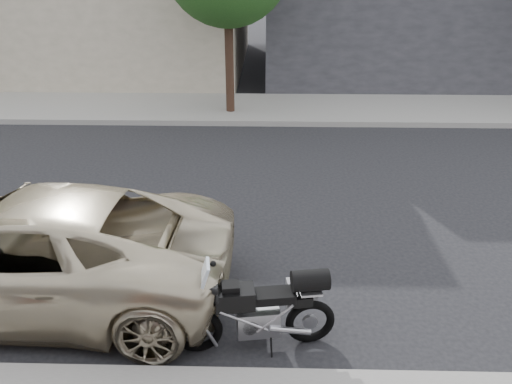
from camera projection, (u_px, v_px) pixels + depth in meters
The scene contains 4 objects.
ground at pixel (316, 212), 9.14m from camera, with size 120.00×120.00×0.00m, color black.
far_sidewalk at pixel (298, 109), 14.97m from camera, with size 44.00×3.00×0.15m, color gray.
motorcycle at pixel (265, 308), 5.81m from camera, with size 1.94×0.80×1.23m.
minivan at pixel (29, 250), 6.56m from camera, with size 2.48×5.37×1.49m, color #C4B798.
Camera 1 is at (0.90, 8.12, 4.26)m, focal length 35.00 mm.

